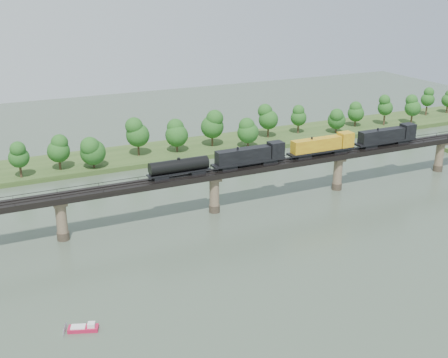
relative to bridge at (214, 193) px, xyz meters
name	(u,v)px	position (x,y,z in m)	size (l,w,h in m)	color
ground	(269,260)	(0.00, -30.00, -5.46)	(400.00, 400.00, 0.00)	#374637
far_bank	(151,154)	(0.00, 55.00, -4.66)	(300.00, 24.00, 1.60)	#2F491D
bridge	(214,193)	(0.00, 0.00, 0.00)	(236.00, 30.00, 11.50)	#473A2D
bridge_superstructure	(214,171)	(0.00, 0.00, 6.33)	(220.00, 4.90, 0.75)	black
far_treeline	(130,138)	(-8.21, 50.52, 3.37)	(289.06, 17.54, 13.60)	#382619
freight_train	(299,149)	(25.94, 0.00, 8.86)	(85.62, 3.34, 5.89)	black
motorboat	(84,328)	(-43.36, -39.27, -4.95)	(5.67, 3.65, 1.49)	#AD1337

